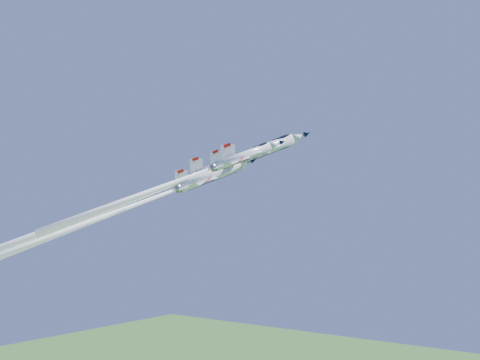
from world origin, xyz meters
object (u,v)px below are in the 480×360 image
Objects in this scene: jet_right at (171,183)px; jet_slot at (90,222)px; jet_left at (109,208)px; jet_lead at (129,201)px.

jet_right is 0.60× the size of jet_slot.
jet_left reaches higher than jet_right.
jet_slot is at bearing -116.49° from jet_right.
jet_lead reaches higher than jet_left.
jet_slot is (4.89, -8.62, -2.90)m from jet_left.
jet_left is 1.77× the size of jet_right.
jet_right is at bearing 34.32° from jet_left.
jet_slot reaches higher than jet_right.
jet_right is at bearing 63.51° from jet_slot.
jet_right is 17.21m from jet_slot.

